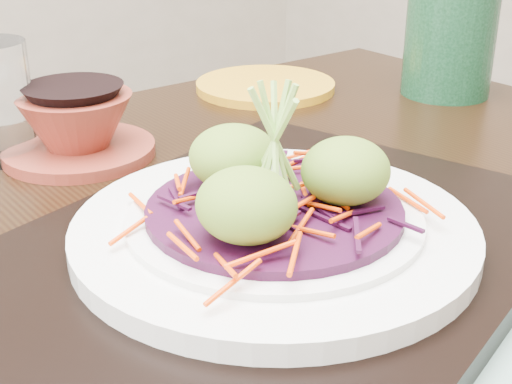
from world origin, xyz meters
TOP-DOWN VIEW (x-y plane):
  - dining_table at (0.08, -0.07)m, footprint 1.15×0.78m
  - placemat at (0.09, -0.15)m, footprint 0.58×0.51m
  - serving_tray at (0.09, -0.15)m, footprint 0.50×0.43m
  - white_plate at (0.09, -0.15)m, footprint 0.28×0.28m
  - cabbage_bed at (0.09, -0.15)m, footprint 0.18×0.18m
  - carrot_julienne at (0.09, -0.15)m, footprint 0.22×0.22m
  - guacamole_scoops at (0.09, -0.15)m, footprint 0.15×0.14m
  - scallion_garnish at (0.09, -0.15)m, footprint 0.07×0.07m
  - terracotta_bowl_set at (0.08, 0.14)m, footprint 0.19×0.19m
  - yellow_plate at (0.38, 0.21)m, footprint 0.18×0.18m
  - green_jar at (0.55, 0.05)m, footprint 0.14×0.14m

SIDE VIEW (x-z plane):
  - dining_table at x=0.08m, z-range 0.26..0.97m
  - placemat at x=0.09m, z-range 0.71..0.71m
  - yellow_plate at x=0.38m, z-range 0.71..0.72m
  - serving_tray at x=0.09m, z-range 0.71..0.73m
  - terracotta_bowl_set at x=0.08m, z-range 0.71..0.77m
  - white_plate at x=0.09m, z-range 0.73..0.75m
  - cabbage_bed at x=0.09m, z-range 0.75..0.76m
  - carrot_julienne at x=0.09m, z-range 0.76..0.77m
  - green_jar at x=0.55m, z-range 0.71..0.84m
  - guacamole_scoops at x=0.09m, z-range 0.76..0.81m
  - scallion_garnish at x=0.09m, z-range 0.75..0.85m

